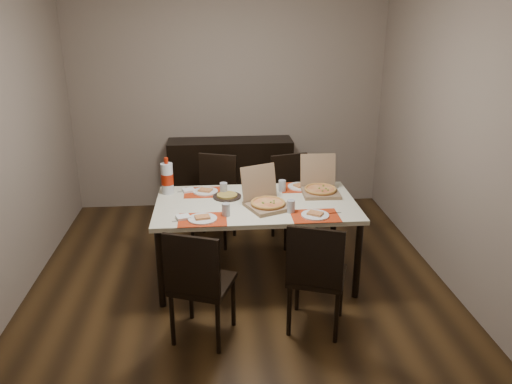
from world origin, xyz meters
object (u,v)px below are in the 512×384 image
chair_far_left (215,195)px  chair_near_right (316,273)px  soda_bottle (167,178)px  dining_table (256,209)px  chair_far_right (292,195)px  dip_bowl (260,192)px  sideboard (231,175)px  pizza_box_center (266,201)px  chair_near_left (199,281)px

chair_far_left → chair_near_right: bearing=-67.1°
chair_near_right → soda_bottle: soda_bottle is taller
dining_table → chair_far_left: (-0.37, 0.87, -0.17)m
soda_bottle → chair_near_right: bearing=-45.5°
chair_far_right → dip_bowl: bearing=-125.2°
dining_table → dip_bowl: dip_bowl is taller
dining_table → chair_near_right: 0.99m
sideboard → dining_table: 1.72m
chair_near_right → chair_far_left: bearing=112.9°
chair_far_right → soda_bottle: (-1.27, -0.49, 0.39)m
chair_far_right → soda_bottle: size_ratio=2.67×
chair_near_right → pizza_box_center: pizza_box_center is taller
dining_table → chair_far_left: chair_far_left is taller
chair_near_left → pizza_box_center: 1.05m
chair_near_left → sideboard: bearing=82.7°
sideboard → chair_near_left: chair_near_left is taller
chair_near_right → dip_bowl: chair_near_right is taller
dip_bowl → soda_bottle: (-0.86, 0.09, 0.13)m
chair_near_right → dip_bowl: size_ratio=6.96×
sideboard → pizza_box_center: 1.87m
chair_near_right → pizza_box_center: bearing=110.9°
dining_table → chair_near_left: (-0.51, -0.94, -0.17)m
chair_near_left → chair_near_right: same height
dining_table → soda_bottle: (-0.81, 0.31, 0.21)m
chair_near_right → chair_far_left: (-0.74, 1.76, 0.00)m
chair_far_left → pizza_box_center: pizza_box_center is taller
sideboard → chair_near_left: bearing=-97.3°
chair_near_right → chair_far_right: (0.09, 1.70, 0.00)m
dining_table → chair_far_right: (0.46, 0.80, -0.17)m
chair_near_right → chair_far_right: 1.70m
chair_near_right → dining_table: bearing=112.9°
dining_table → chair_near_left: chair_near_left is taller
sideboard → pizza_box_center: pizza_box_center is taller
dining_table → chair_far_right: size_ratio=1.94×
chair_near_right → dip_bowl: bearing=106.2°
chair_near_left → chair_far_right: 1.99m
sideboard → chair_far_left: 0.86m
chair_near_left → chair_near_right: size_ratio=1.00×
dining_table → pizza_box_center: size_ratio=3.77×
chair_near_left → soda_bottle: soda_bottle is taller
chair_near_right → soda_bottle: bearing=134.5°
chair_near_left → chair_far_right: bearing=60.9°
chair_near_right → sideboard: bearing=101.8°
chair_far_left → chair_far_right: (0.83, -0.07, 0.00)m
chair_far_left → chair_far_right: bearing=-4.7°
chair_near_left → chair_near_right: 0.88m
pizza_box_center → dip_bowl: size_ratio=3.58×
dining_table → dip_bowl: bearing=76.2°
chair_far_left → dip_bowl: (0.42, -0.65, 0.26)m
chair_far_left → soda_bottle: soda_bottle is taller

